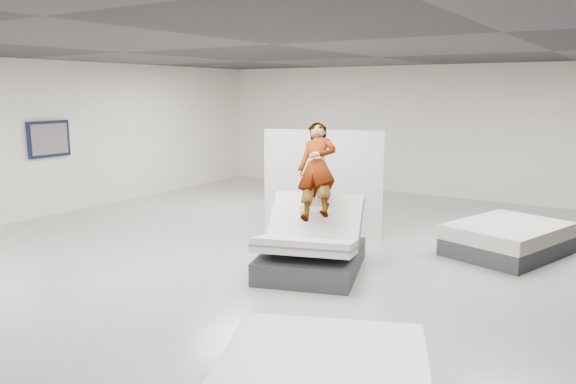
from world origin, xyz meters
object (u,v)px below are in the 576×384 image
(hero_bed, at_px, (312,248))
(wall_poster, at_px, (49,139))
(remote, at_px, (327,206))
(divider_panel, at_px, (323,184))
(flat_bed_right_far, at_px, (508,239))
(person, at_px, (317,188))
(flat_bed_left_far, at_px, (313,189))

(hero_bed, height_order, wall_poster, wall_poster)
(remote, bearing_deg, wall_poster, 159.50)
(divider_panel, height_order, wall_poster, wall_poster)
(divider_panel, relative_size, flat_bed_right_far, 0.97)
(divider_panel, bearing_deg, flat_bed_right_far, -6.79)
(divider_panel, bearing_deg, remote, -78.35)
(hero_bed, xyz_separation_m, person, (-0.10, 0.31, 0.82))
(flat_bed_left_far, bearing_deg, divider_panel, -57.13)
(hero_bed, xyz_separation_m, remote, (0.22, 0.05, 0.63))
(hero_bed, relative_size, wall_poster, 2.23)
(person, height_order, wall_poster, wall_poster)
(hero_bed, height_order, divider_panel, divider_panel)
(hero_bed, height_order, person, person)
(remote, bearing_deg, flat_bed_left_far, 103.83)
(divider_panel, xyz_separation_m, wall_poster, (-5.62, -1.47, 0.65))
(flat_bed_right_far, height_order, wall_poster, wall_poster)
(person, distance_m, remote, 0.45)
(hero_bed, bearing_deg, flat_bed_left_far, 120.01)
(person, bearing_deg, divider_panel, 97.74)
(person, xyz_separation_m, flat_bed_right_far, (2.29, 2.13, -0.92))
(flat_bed_left_far, bearing_deg, person, -59.26)
(divider_panel, height_order, flat_bed_right_far, divider_panel)
(person, height_order, flat_bed_right_far, person)
(remote, relative_size, flat_bed_right_far, 0.06)
(person, height_order, flat_bed_left_far, person)
(hero_bed, relative_size, flat_bed_left_far, 1.19)
(flat_bed_right_far, xyz_separation_m, flat_bed_left_far, (-4.95, 2.33, -0.01))
(hero_bed, xyz_separation_m, divider_panel, (-0.82, 1.77, 0.61))
(hero_bed, relative_size, person, 1.29)
(remote, bearing_deg, hero_bed, 173.89)
(divider_panel, height_order, flat_bed_left_far, divider_panel)
(hero_bed, distance_m, remote, 0.67)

